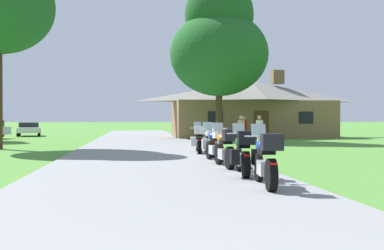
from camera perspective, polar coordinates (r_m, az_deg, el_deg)
ground_plane at (r=21.56m, az=-5.71°, el=-3.20°), size 500.00×500.00×0.00m
asphalt_driveway at (r=19.56m, az=-5.56°, el=-3.50°), size 6.40×80.00×0.06m
motorcycle_blue_nearest_to_camera at (r=9.72m, az=9.05°, el=-4.27°), size 0.70×2.08×1.30m
motorcycle_green_second_in_row at (r=11.65m, az=6.31°, el=-3.49°), size 0.86×2.08×1.30m
motorcycle_orange_third_in_row at (r=13.59m, az=4.08°, el=-2.85°), size 0.66×2.08×1.30m
motorcycle_blue_fourth_in_row at (r=15.47m, az=2.86°, el=-2.42°), size 0.66×2.08×1.30m
motorcycle_silver_fifth_in_row at (r=17.48m, az=2.26°, el=-2.10°), size 0.73×2.08×1.30m
motorcycle_blue_farthest_in_row at (r=19.44m, az=0.85°, el=-1.82°), size 0.81×2.08×1.30m
stone_lodge at (r=38.01m, az=7.23°, el=2.03°), size 13.12×6.58×5.47m
bystander_red_shirt_near_lodge at (r=30.47m, az=6.37°, el=-0.31°), size 0.40×0.45×1.67m
bystander_white_shirt_beside_signpost at (r=27.36m, az=8.25°, el=-0.39°), size 0.37×0.49×1.69m
bystander_tan_shirt_by_tree at (r=27.90m, az=6.03°, el=-0.37°), size 0.36×0.50×1.69m
tree_by_lodge_front at (r=31.89m, az=3.33°, el=10.05°), size 6.63×6.63×10.99m
parked_white_sedan_far_left at (r=43.15m, az=-19.35°, el=-0.44°), size 2.58×4.47×1.20m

